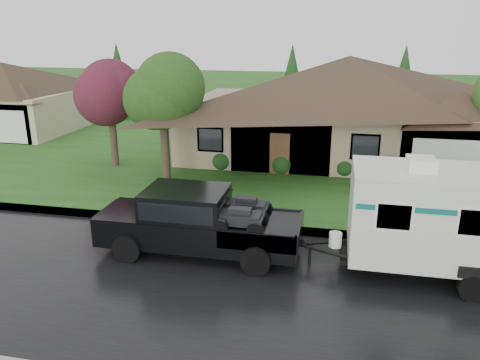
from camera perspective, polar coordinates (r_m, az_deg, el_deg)
name	(u,v)px	position (r m, az deg, el deg)	size (l,w,h in m)	color
ground	(283,260)	(15.55, 5.21, -9.68)	(140.00, 140.00, 0.00)	#214F18
road	(274,292)	(13.82, 4.21, -13.46)	(140.00, 8.00, 0.01)	black
curb	(290,230)	(17.54, 6.07, -6.10)	(140.00, 0.50, 0.15)	gray
lawn	(311,148)	(29.61, 8.60, 3.86)	(140.00, 26.00, 0.15)	#214F18
house_main	(353,95)	(27.80, 13.59, 10.04)	(19.44, 10.80, 6.90)	gray
house_far	(5,91)	(37.81, -26.69, 9.70)	(10.80, 8.64, 5.80)	tan
tree_left_green	(163,95)	(21.89, -9.43, 10.15)	(3.62, 3.62, 5.99)	#382B1E
tree_red	(110,95)	(25.47, -15.59, 9.95)	(3.29, 3.29, 5.44)	#382B1E
shrub_row	(345,166)	(23.93, 12.62, 1.66)	(13.60, 1.00, 1.00)	#143814
pickup_truck	(196,219)	(15.59, -5.44, -4.80)	(6.63, 2.52, 2.21)	black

